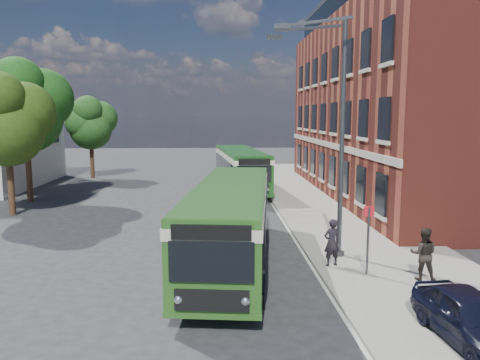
{
  "coord_description": "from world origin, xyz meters",
  "views": [
    {
      "loc": [
        0.46,
        -19.41,
        5.57
      ],
      "look_at": [
        1.7,
        4.68,
        2.2
      ],
      "focal_mm": 35.0,
      "sensor_mm": 36.0,
      "label": 1
    }
  ],
  "objects": [
    {
      "name": "flagpole",
      "position": [
        -12.45,
        13.0,
        4.94
      ],
      "size": [
        0.95,
        0.1,
        9.0
      ],
      "color": "#3A3C3F",
      "rests_on": "ground"
    },
    {
      "name": "brick_office",
      "position": [
        14.0,
        12.0,
        6.97
      ],
      "size": [
        12.1,
        26.0,
        14.2
      ],
      "color": "maroon",
      "rests_on": "ground"
    },
    {
      "name": "tree_left",
      "position": [
        -10.9,
        6.86,
        5.33
      ],
      "size": [
        4.65,
        4.42,
        7.85
      ],
      "color": "#352213",
      "rests_on": "ground"
    },
    {
      "name": "pedestrian_a",
      "position": [
        4.6,
        -3.25,
        1.01
      ],
      "size": [
        0.72,
        0.57,
        1.73
      ],
      "primitive_type": "imported",
      "rotation": [
        0.0,
        0.0,
        3.43
      ],
      "color": "black",
      "rests_on": "pavement"
    },
    {
      "name": "street_lamp",
      "position": [
        4.84,
        -2.0,
        4.79
      ],
      "size": [
        2.96,
        2.38,
        9.0
      ],
      "color": "#3A3C3F",
      "rests_on": "ground"
    },
    {
      "name": "tree_right",
      "position": [
        -10.5,
        22.48,
        4.89
      ],
      "size": [
        4.28,
        4.06,
        7.22
      ],
      "color": "#352213",
      "rests_on": "ground"
    },
    {
      "name": "pavement",
      "position": [
        7.0,
        8.0,
        0.07
      ],
      "size": [
        6.0,
        48.0,
        0.15
      ],
      "primitive_type": "cube",
      "color": "gray",
      "rests_on": "ground"
    },
    {
      "name": "kerb_line",
      "position": [
        3.95,
        8.0,
        0.01
      ],
      "size": [
        0.12,
        48.0,
        0.01
      ],
      "primitive_type": "cube",
      "color": "beige",
      "rests_on": "ground"
    },
    {
      "name": "ground",
      "position": [
        0.0,
        0.0,
        0.0
      ],
      "size": [
        120.0,
        120.0,
        0.0
      ],
      "primitive_type": "plane",
      "color": "#28282A",
      "rests_on": "ground"
    },
    {
      "name": "parked_car",
      "position": [
        6.5,
        -9.13,
        0.78
      ],
      "size": [
        1.69,
        3.79,
        1.27
      ],
      "primitive_type": "imported",
      "rotation": [
        0.0,
        0.0,
        0.05
      ],
      "color": "black",
      "rests_on": "pavement"
    },
    {
      "name": "pedestrian_b",
      "position": [
        7.25,
        -4.87,
        1.03
      ],
      "size": [
        1.04,
        0.92,
        1.77
      ],
      "primitive_type": "imported",
      "rotation": [
        0.0,
        0.0,
        2.79
      ],
      "color": "black",
      "rests_on": "pavement"
    },
    {
      "name": "bus_stop_sign",
      "position": [
        5.6,
        -4.2,
        1.51
      ],
      "size": [
        0.35,
        0.08,
        2.52
      ],
      "color": "#3A3C3F",
      "rests_on": "ground"
    },
    {
      "name": "bus_rear",
      "position": [
        2.27,
        14.91,
        1.83
      ],
      "size": [
        3.64,
        11.81,
        3.02
      ],
      "color": "#164C16",
      "rests_on": "ground"
    },
    {
      "name": "tree_mid",
      "position": [
        -11.47,
        10.9,
        6.15
      ],
      "size": [
        5.37,
        5.1,
        9.06
      ],
      "color": "#352213",
      "rests_on": "ground"
    },
    {
      "name": "bus_front",
      "position": [
        1.0,
        -2.42,
        1.83
      ],
      "size": [
        3.9,
        11.93,
        3.02
      ],
      "color": "#2A5A1D",
      "rests_on": "ground"
    }
  ]
}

